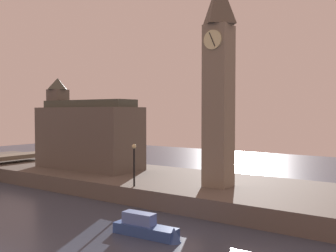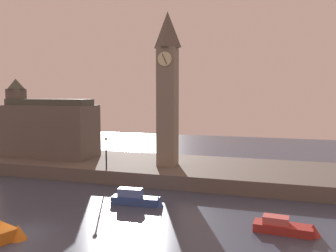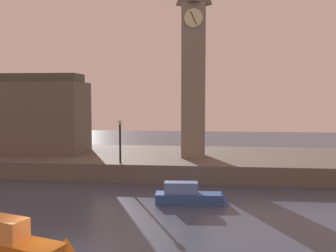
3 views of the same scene
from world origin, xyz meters
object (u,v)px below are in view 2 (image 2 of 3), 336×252
object	(u,v)px
parliament_hall	(47,128)
boat_tour_blue	(139,199)
clock_tower	(168,87)
streetlamp	(106,149)
boat_dinghy_red	(290,228)

from	to	relation	value
parliament_hall	boat_tour_blue	world-z (taller)	parliament_hall
clock_tower	streetlamp	size ratio (longest dim) A/B	4.90
streetlamp	boat_tour_blue	size ratio (longest dim) A/B	0.73
parliament_hall	boat_dinghy_red	world-z (taller)	parliament_hall
clock_tower	parliament_hall	xyz separation A→B (m)	(-16.95, 1.07, -5.27)
clock_tower	streetlamp	bearing A→B (deg)	-144.90
clock_tower	boat_tour_blue	xyz separation A→B (m)	(0.45, -9.96, -10.00)
clock_tower	boat_dinghy_red	world-z (taller)	clock_tower
parliament_hall	streetlamp	world-z (taller)	parliament_hall
parliament_hall	streetlamp	xyz separation A→B (m)	(11.20, -5.11, -1.49)
clock_tower	boat_dinghy_red	xyz separation A→B (m)	(12.92, -12.70, -10.10)
boat_tour_blue	boat_dinghy_red	bearing A→B (deg)	-12.38
parliament_hall	streetlamp	bearing A→B (deg)	-24.53
boat_dinghy_red	clock_tower	bearing A→B (deg)	135.50
clock_tower	streetlamp	world-z (taller)	clock_tower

